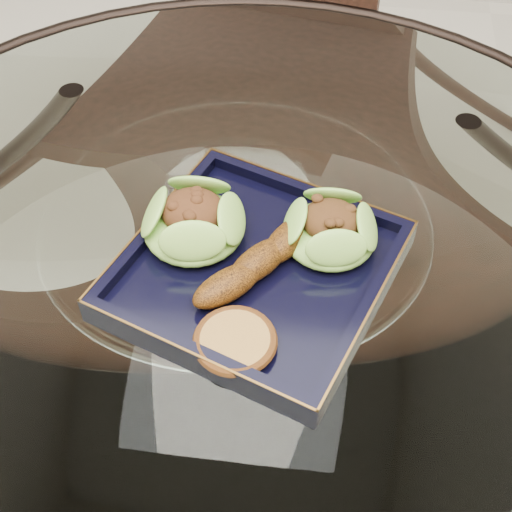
# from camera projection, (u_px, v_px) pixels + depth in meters

# --- Properties ---
(ground) EXTENTS (4.00, 4.00, 0.00)m
(ground) POSITION_uv_depth(u_px,v_px,m) (245.00, 509.00, 1.39)
(ground) COLOR silver
(ground) RESTS_ON ground
(dining_table) EXTENTS (1.13, 1.13, 0.77)m
(dining_table) POSITION_uv_depth(u_px,v_px,m) (239.00, 334.00, 0.94)
(dining_table) COLOR white
(dining_table) RESTS_ON ground
(dining_chair) EXTENTS (0.43, 0.43, 0.86)m
(dining_chair) POSITION_uv_depth(u_px,v_px,m) (260.00, 143.00, 1.38)
(dining_chair) COLOR #321810
(dining_chair) RESTS_ON ground
(navy_plate) EXTENTS (0.35, 0.35, 0.02)m
(navy_plate) POSITION_uv_depth(u_px,v_px,m) (256.00, 274.00, 0.78)
(navy_plate) COLOR black
(navy_plate) RESTS_ON dining_table
(lettuce_wrap_left) EXTENTS (0.14, 0.14, 0.04)m
(lettuce_wrap_left) POSITION_uv_depth(u_px,v_px,m) (194.00, 224.00, 0.79)
(lettuce_wrap_left) COLOR #5AA730
(lettuce_wrap_left) RESTS_ON navy_plate
(lettuce_wrap_right) EXTENTS (0.13, 0.13, 0.04)m
(lettuce_wrap_right) POSITION_uv_depth(u_px,v_px,m) (330.00, 232.00, 0.78)
(lettuce_wrap_right) COLOR #6FAB31
(lettuce_wrap_right) RESTS_ON navy_plate
(roasted_plantain) EXTENTS (0.13, 0.15, 0.03)m
(roasted_plantain) POSITION_uv_depth(u_px,v_px,m) (259.00, 261.00, 0.76)
(roasted_plantain) COLOR #6A380B
(roasted_plantain) RESTS_ON navy_plate
(crumb_patty) EXTENTS (0.08, 0.08, 0.01)m
(crumb_patty) POSITION_uv_depth(u_px,v_px,m) (235.00, 342.00, 0.70)
(crumb_patty) COLOR #AA7F38
(crumb_patty) RESTS_ON navy_plate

